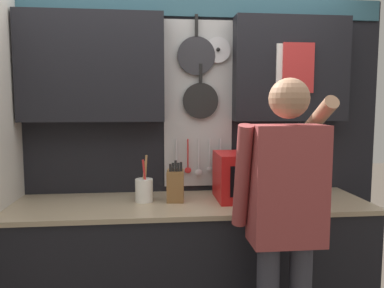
{
  "coord_description": "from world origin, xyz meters",
  "views": [
    {
      "loc": [
        -0.25,
        -2.4,
        1.56
      ],
      "look_at": [
        0.02,
        0.22,
        1.29
      ],
      "focal_mm": 35.0,
      "sensor_mm": 36.0,
      "label": 1
    }
  ],
  "objects_px": {
    "knife_block": "(175,185)",
    "person": "(286,209)",
    "microwave": "(252,176)",
    "utensil_crock": "(144,189)"
  },
  "relations": [
    {
      "from": "knife_block",
      "to": "microwave",
      "type": "bearing_deg",
      "value": -0.09
    },
    {
      "from": "knife_block",
      "to": "person",
      "type": "distance_m",
      "value": 0.79
    },
    {
      "from": "knife_block",
      "to": "person",
      "type": "xyz_separation_m",
      "value": [
        0.55,
        -0.57,
        -0.02
      ]
    },
    {
      "from": "microwave",
      "to": "knife_block",
      "type": "height_order",
      "value": "microwave"
    },
    {
      "from": "knife_block",
      "to": "person",
      "type": "relative_size",
      "value": 0.16
    },
    {
      "from": "microwave",
      "to": "utensil_crock",
      "type": "relative_size",
      "value": 1.55
    },
    {
      "from": "utensil_crock",
      "to": "person",
      "type": "height_order",
      "value": "person"
    },
    {
      "from": "person",
      "to": "knife_block",
      "type": "bearing_deg",
      "value": 133.8
    },
    {
      "from": "microwave",
      "to": "person",
      "type": "relative_size",
      "value": 0.28
    },
    {
      "from": "microwave",
      "to": "utensil_crock",
      "type": "bearing_deg",
      "value": 179.89
    }
  ]
}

